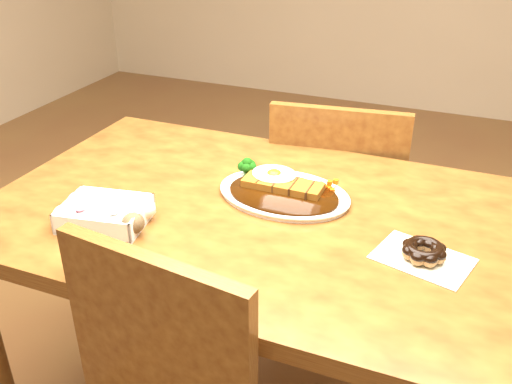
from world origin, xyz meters
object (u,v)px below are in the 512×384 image
at_px(table, 247,242).
at_px(donut_box, 105,213).
at_px(chair_far, 337,209).
at_px(katsu_curry_plate, 282,190).
at_px(pon_de_ring, 424,252).

distance_m(table, donut_box, 0.34).
bearing_deg(chair_far, katsu_curry_plate, 78.31).
xyz_separation_m(table, donut_box, (-0.26, -0.19, 0.12)).
height_order(chair_far, katsu_curry_plate, chair_far).
distance_m(chair_far, katsu_curry_plate, 0.54).
bearing_deg(donut_box, chair_far, 63.95).
relative_size(chair_far, pon_de_ring, 4.12).
xyz_separation_m(table, pon_de_ring, (0.41, -0.06, 0.12)).
relative_size(table, donut_box, 5.47).
height_order(donut_box, pon_de_ring, donut_box).
distance_m(table, chair_far, 0.57).
xyz_separation_m(chair_far, donut_box, (-0.35, -0.72, 0.30)).
relative_size(table, katsu_curry_plate, 3.60).
bearing_deg(donut_box, table, 35.84).
distance_m(chair_far, pon_de_ring, 0.74).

